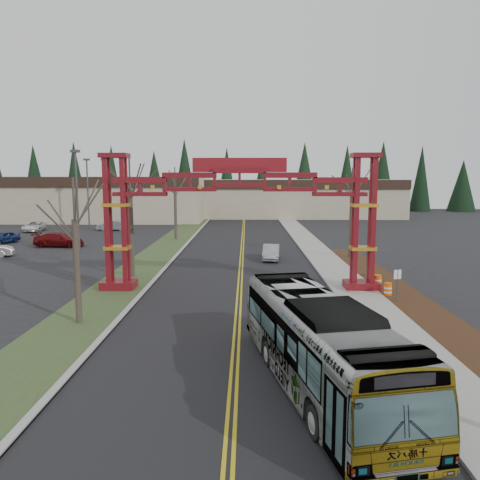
{
  "coord_description": "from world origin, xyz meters",
  "views": [
    {
      "loc": [
        0.46,
        -12.13,
        7.33
      ],
      "look_at": [
        0.07,
        14.94,
        3.73
      ],
      "focal_mm": 35.0,
      "sensor_mm": 36.0,
      "label": 1
    }
  ],
  "objects_px": {
    "transit_bus": "(319,344)",
    "light_pole_far": "(88,188)",
    "parked_car_mid_b": "(3,238)",
    "gateway_arch": "(240,199)",
    "bare_tree_median_near": "(75,220)",
    "barrel_south": "(388,290)",
    "silver_sedan": "(271,252)",
    "retail_building_west": "(78,198)",
    "bare_tree_right_far": "(352,192)",
    "bare_tree_median_mid": "(130,189)",
    "bare_tree_median_far": "(175,187)",
    "retail_building_east": "(295,198)",
    "parked_car_mid_a": "(59,240)",
    "street_sign": "(397,279)",
    "barrel_north": "(370,271)",
    "parked_car_far_b": "(34,226)",
    "parked_car_far_a": "(113,225)",
    "barrel_mid": "(377,282)",
    "light_pole_near": "(77,193)"
  },
  "relations": [
    {
      "from": "bare_tree_median_near",
      "to": "silver_sedan",
      "type": "bearing_deg",
      "value": 60.48
    },
    {
      "from": "bare_tree_median_mid",
      "to": "bare_tree_right_far",
      "type": "distance_m",
      "value": 20.03
    },
    {
      "from": "parked_car_far_a",
      "to": "parked_car_far_b",
      "type": "distance_m",
      "value": 10.65
    },
    {
      "from": "silver_sedan",
      "to": "retail_building_west",
      "type": "bearing_deg",
      "value": 132.5
    },
    {
      "from": "bare_tree_median_far",
      "to": "barrel_north",
      "type": "xyz_separation_m",
      "value": [
        17.57,
        -21.17,
        -5.79
      ]
    },
    {
      "from": "retail_building_west",
      "to": "parked_car_far_b",
      "type": "bearing_deg",
      "value": -87.02
    },
    {
      "from": "bare_tree_right_far",
      "to": "barrel_north",
      "type": "bearing_deg",
      "value": -92.87
    },
    {
      "from": "barrel_mid",
      "to": "parked_car_far_a",
      "type": "bearing_deg",
      "value": 128.43
    },
    {
      "from": "parked_car_mid_a",
      "to": "barrel_mid",
      "type": "relative_size",
      "value": 5.33
    },
    {
      "from": "bare_tree_median_mid",
      "to": "barrel_south",
      "type": "bearing_deg",
      "value": -17.6
    },
    {
      "from": "barrel_mid",
      "to": "parked_car_far_b",
      "type": "bearing_deg",
      "value": 138.65
    },
    {
      "from": "bare_tree_right_far",
      "to": "light_pole_near",
      "type": "bearing_deg",
      "value": 172.65
    },
    {
      "from": "transit_bus",
      "to": "parked_car_mid_b",
      "type": "relative_size",
      "value": 2.92
    },
    {
      "from": "light_pole_far",
      "to": "parked_car_mid_b",
      "type": "bearing_deg",
      "value": -105.77
    },
    {
      "from": "barrel_north",
      "to": "parked_car_far_b",
      "type": "bearing_deg",
      "value": 142.33
    },
    {
      "from": "silver_sedan",
      "to": "bare_tree_right_far",
      "type": "bearing_deg",
      "value": 13.31
    },
    {
      "from": "bare_tree_median_mid",
      "to": "parked_car_mid_a",
      "type": "bearing_deg",
      "value": 127.08
    },
    {
      "from": "parked_car_mid_b",
      "to": "barrel_south",
      "type": "bearing_deg",
      "value": -13.94
    },
    {
      "from": "retail_building_east",
      "to": "parked_car_far_a",
      "type": "bearing_deg",
      "value": -136.31
    },
    {
      "from": "gateway_arch",
      "to": "bare_tree_median_near",
      "type": "height_order",
      "value": "gateway_arch"
    },
    {
      "from": "transit_bus",
      "to": "barrel_north",
      "type": "xyz_separation_m",
      "value": [
        6.59,
        18.48,
        -1.14
      ]
    },
    {
      "from": "transit_bus",
      "to": "light_pole_far",
      "type": "xyz_separation_m",
      "value": [
        -25.48,
        51.82,
        4.22
      ]
    },
    {
      "from": "bare_tree_median_mid",
      "to": "bare_tree_right_far",
      "type": "relative_size",
      "value": 1.07
    },
    {
      "from": "transit_bus",
      "to": "light_pole_near",
      "type": "distance_m",
      "value": 36.28
    },
    {
      "from": "gateway_arch",
      "to": "transit_bus",
      "type": "xyz_separation_m",
      "value": [
        2.98,
        -14.5,
        -4.37
      ]
    },
    {
      "from": "parked_car_mid_b",
      "to": "bare_tree_median_far",
      "type": "bearing_deg",
      "value": 29.57
    },
    {
      "from": "street_sign",
      "to": "bare_tree_right_far",
      "type": "bearing_deg",
      "value": 87.45
    },
    {
      "from": "silver_sedan",
      "to": "parked_car_far_b",
      "type": "bearing_deg",
      "value": 149.79
    },
    {
      "from": "street_sign",
      "to": "barrel_south",
      "type": "xyz_separation_m",
      "value": [
        -0.07,
        1.48,
        -0.99
      ]
    },
    {
      "from": "parked_car_mid_b",
      "to": "retail_building_east",
      "type": "bearing_deg",
      "value": 66.34
    },
    {
      "from": "parked_car_mid_b",
      "to": "light_pole_far",
      "type": "height_order",
      "value": "light_pole_far"
    },
    {
      "from": "transit_bus",
      "to": "barrel_north",
      "type": "height_order",
      "value": "transit_bus"
    },
    {
      "from": "parked_car_mid_a",
      "to": "street_sign",
      "type": "height_order",
      "value": "street_sign"
    },
    {
      "from": "parked_car_mid_b",
      "to": "barrel_north",
      "type": "relative_size",
      "value": 4.2
    },
    {
      "from": "retail_building_east",
      "to": "bare_tree_right_far",
      "type": "bearing_deg",
      "value": -90.0
    },
    {
      "from": "transit_bus",
      "to": "silver_sedan",
      "type": "xyz_separation_m",
      "value": [
        -0.31,
        25.97,
        -0.93
      ]
    },
    {
      "from": "bare_tree_median_mid",
      "to": "light_pole_far",
      "type": "height_order",
      "value": "light_pole_far"
    },
    {
      "from": "parked_car_far_b",
      "to": "light_pole_near",
      "type": "relative_size",
      "value": 0.49
    },
    {
      "from": "bare_tree_median_near",
      "to": "barrel_mid",
      "type": "bearing_deg",
      "value": 23.94
    },
    {
      "from": "barrel_south",
      "to": "silver_sedan",
      "type": "bearing_deg",
      "value": 116.51
    },
    {
      "from": "retail_building_west",
      "to": "bare_tree_median_far",
      "type": "height_order",
      "value": "bare_tree_median_far"
    },
    {
      "from": "gateway_arch",
      "to": "bare_tree_median_near",
      "type": "relative_size",
      "value": 2.47
    },
    {
      "from": "gateway_arch",
      "to": "parked_car_mid_b",
      "type": "height_order",
      "value": "gateway_arch"
    },
    {
      "from": "transit_bus",
      "to": "gateway_arch",
      "type": "bearing_deg",
      "value": 89.83
    },
    {
      "from": "transit_bus",
      "to": "street_sign",
      "type": "relative_size",
      "value": 5.79
    },
    {
      "from": "parked_car_mid_a",
      "to": "barrel_mid",
      "type": "height_order",
      "value": "parked_car_mid_a"
    },
    {
      "from": "bare_tree_median_near",
      "to": "barrel_south",
      "type": "xyz_separation_m",
      "value": [
        17.23,
        5.67,
        -4.82
      ]
    },
    {
      "from": "bare_tree_right_far",
      "to": "barrel_south",
      "type": "bearing_deg",
      "value": -93.09
    },
    {
      "from": "parked_car_mid_a",
      "to": "gateway_arch",
      "type": "bearing_deg",
      "value": -132.35
    },
    {
      "from": "light_pole_near",
      "to": "light_pole_far",
      "type": "relative_size",
      "value": 1.0
    }
  ]
}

